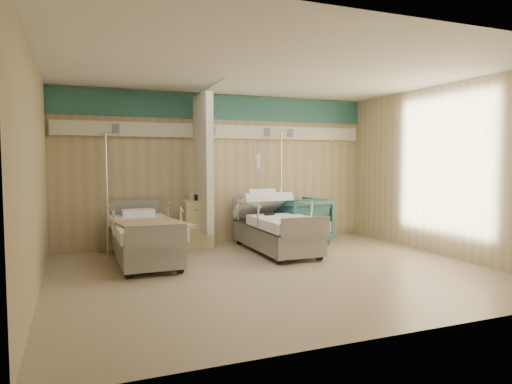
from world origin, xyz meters
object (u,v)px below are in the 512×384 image
at_px(bed_right, 276,234).
at_px(iv_stand_right, 281,219).
at_px(bed_left, 145,242).
at_px(bedside_cabinet, 197,224).
at_px(visitor_armchair, 299,221).
at_px(iv_stand_left, 108,229).

xyz_separation_m(bed_right, iv_stand_right, (0.50, 0.88, 0.12)).
distance_m(bed_left, bedside_cabinet, 1.39).
bearing_deg(iv_stand_right, visitor_armchair, -59.39).
bearing_deg(bed_right, bedside_cabinet, 141.95).
xyz_separation_m(iv_stand_right, iv_stand_left, (-3.18, 0.03, -0.03)).
bearing_deg(visitor_armchair, iv_stand_left, -15.31).
bearing_deg(iv_stand_right, iv_stand_left, 179.52).
distance_m(bed_left, iv_stand_right, 2.84).
height_order(bed_right, bed_left, same).
distance_m(bed_right, bedside_cabinet, 1.46).
height_order(bed_right, iv_stand_right, iv_stand_right).
bearing_deg(visitor_armchair, bedside_cabinet, -20.22).
distance_m(bed_right, iv_stand_right, 1.02).
height_order(bedside_cabinet, iv_stand_right, iv_stand_right).
bearing_deg(bedside_cabinet, bed_right, -38.05).
relative_size(bed_right, bedside_cabinet, 2.54).
distance_m(bed_right, bed_left, 2.20).
bearing_deg(iv_stand_right, bed_left, -161.90).
bearing_deg(iv_stand_left, bed_left, -62.17).
distance_m(bed_right, visitor_armchair, 0.89).
distance_m(bedside_cabinet, iv_stand_left, 1.53).
bearing_deg(bedside_cabinet, bed_left, -139.40).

